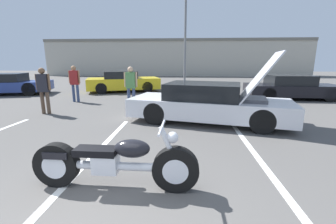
{
  "coord_description": "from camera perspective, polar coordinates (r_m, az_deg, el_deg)",
  "views": [
    {
      "loc": [
        1.17,
        -1.6,
        1.84
      ],
      "look_at": [
        0.84,
        2.93,
        0.8
      ],
      "focal_mm": 24.0,
      "sensor_mm": 36.0,
      "label": 1
    }
  ],
  "objects": [
    {
      "name": "parked_car_left_row",
      "position": [
        15.4,
        -35.43,
        5.76
      ],
      "size": [
        4.43,
        2.76,
        1.16
      ],
      "rotation": [
        0.0,
        0.0,
        0.26
      ],
      "color": "navy",
      "rests_on": "ground"
    },
    {
      "name": "show_car_hood_open",
      "position": [
        6.93,
        10.36,
        2.2
      ],
      "size": [
        5.01,
        2.76,
        2.08
      ],
      "rotation": [
        0.0,
        0.0,
        -0.23
      ],
      "color": "silver",
      "rests_on": "ground"
    },
    {
      "name": "spectator_by_show_car",
      "position": [
        8.96,
        -9.42,
        7.07
      ],
      "size": [
        0.52,
        0.21,
        1.62
      ],
      "color": "#38476B",
      "rests_on": "ground"
    },
    {
      "name": "parked_car_right_row",
      "position": [
        12.69,
        28.81,
        5.46
      ],
      "size": [
        4.36,
        1.87,
        1.16
      ],
      "rotation": [
        0.0,
        0.0,
        -0.02
      ],
      "color": "black",
      "rests_on": "ground"
    },
    {
      "name": "spectator_near_motorcycle",
      "position": [
        8.94,
        -29.07,
        5.57
      ],
      "size": [
        0.52,
        0.21,
        1.61
      ],
      "color": "brown",
      "rests_on": "ground"
    },
    {
      "name": "far_building",
      "position": [
        29.38,
        1.9,
        13.84
      ],
      "size": [
        32.0,
        4.2,
        4.4
      ],
      "color": "#B2AD9E",
      "rests_on": "ground"
    },
    {
      "name": "parked_car_mid_row",
      "position": [
        14.08,
        -11.34,
        7.54
      ],
      "size": [
        4.62,
        3.16,
        1.23
      ],
      "rotation": [
        0.0,
        0.0,
        0.33
      ],
      "color": "yellow",
      "rests_on": "ground"
    },
    {
      "name": "parking_stripe_middle",
      "position": [
        4.58,
        -19.43,
        -11.5
      ],
      "size": [
        0.12,
        5.59,
        0.01
      ],
      "primitive_type": "cube",
      "color": "white",
      "rests_on": "ground"
    },
    {
      "name": "spectator_midground",
      "position": [
        11.04,
        -22.64,
        7.34
      ],
      "size": [
        0.52,
        0.21,
        1.63
      ],
      "color": "#38476B",
      "rests_on": "ground"
    },
    {
      "name": "motorcycle",
      "position": [
        3.42,
        -13.44,
        -12.39
      ],
      "size": [
        2.43,
        0.7,
        0.97
      ],
      "rotation": [
        0.0,
        0.0,
        -0.01
      ],
      "color": "black",
      "rests_on": "ground"
    },
    {
      "name": "light_pole",
      "position": [
        18.97,
        4.67,
        20.36
      ],
      "size": [
        1.21,
        0.28,
        7.88
      ],
      "color": "slate",
      "rests_on": "ground"
    },
    {
      "name": "parking_stripe_back",
      "position": [
        4.47,
        23.21,
        -12.48
      ],
      "size": [
        0.12,
        5.59,
        0.01
      ],
      "primitive_type": "cube",
      "color": "white",
      "rests_on": "ground"
    }
  ]
}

